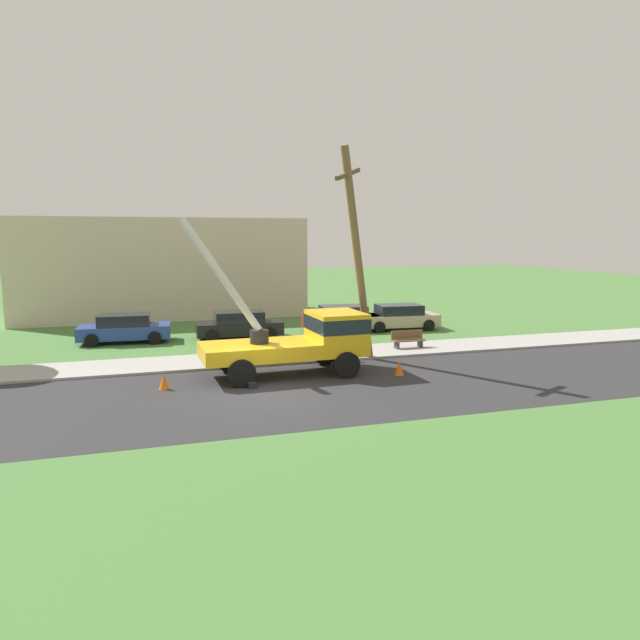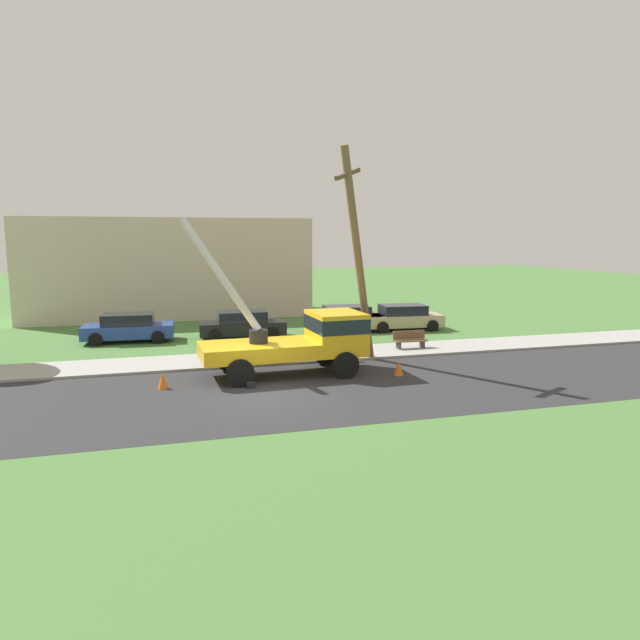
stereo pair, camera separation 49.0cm
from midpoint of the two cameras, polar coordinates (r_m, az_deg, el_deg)
ground_plane at (r=31.01m, az=-9.20°, el=-1.48°), size 120.00×120.00×0.00m
road_asphalt at (r=19.42m, az=-4.98°, el=-7.36°), size 80.00×7.96×0.01m
sidewalk_strip at (r=24.58m, az=-7.38°, el=-3.92°), size 80.00×2.85×0.10m
utility_truck at (r=21.85m, az=-0.97°, el=-1.77°), size 6.85×3.21×5.98m
leaning_utility_pole at (r=23.17m, az=4.43°, el=6.47°), size 2.52×2.28×8.76m
traffic_cone_ahead at (r=21.97m, az=8.53°, el=-4.81°), size 0.36×0.36×0.56m
traffic_cone_behind at (r=20.57m, az=-14.84°, el=-5.92°), size 0.36×0.36×0.56m
traffic_cone_curbside at (r=24.10m, az=4.23°, el=-3.56°), size 0.36×0.36×0.56m
parked_sedan_blue at (r=30.04m, az=-18.22°, el=-0.73°), size 4.49×2.17×1.42m
parked_sedan_black at (r=29.81m, az=-7.34°, el=-0.45°), size 4.46×2.12×1.42m
parked_sedan_red at (r=31.73m, az=3.12°, el=0.15°), size 4.52×2.22×1.42m
parked_sedan_tan at (r=32.54m, az=8.71°, el=0.27°), size 4.53×2.24×1.42m
park_bench at (r=26.85m, az=9.52°, el=-2.02°), size 1.60×0.45×0.90m
lowrise_building_backdrop at (r=39.06m, az=-14.49°, el=5.12°), size 18.00×6.00×6.40m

